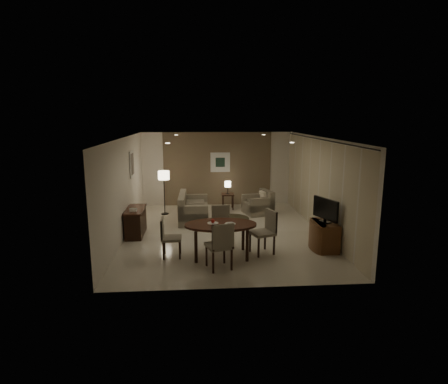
{
  "coord_description": "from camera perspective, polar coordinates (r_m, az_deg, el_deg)",
  "views": [
    {
      "loc": [
        -0.77,
        -10.21,
        3.29
      ],
      "look_at": [
        0.0,
        0.2,
        1.15
      ],
      "focal_mm": 30.0,
      "sensor_mm": 36.0,
      "label": 1
    }
  ],
  "objects": [
    {
      "name": "tv_cabinet",
      "position": [
        9.72,
        15.12,
        -6.43
      ],
      "size": [
        0.48,
        0.9,
        0.7
      ],
      "primitive_type": null,
      "color": "brown",
      "rests_on": "floor"
    },
    {
      "name": "floor_lamp",
      "position": [
        12.72,
        -9.09,
        -0.12
      ],
      "size": [
        0.37,
        0.37,
        1.48
      ],
      "primitive_type": null,
      "color": "#FFE5B7",
      "rests_on": "floor"
    },
    {
      "name": "room_shell",
      "position": [
        10.81,
        -0.08,
        1.25
      ],
      "size": [
        5.5,
        7.0,
        2.7
      ],
      "color": "beige",
      "rests_on": "ground"
    },
    {
      "name": "art_back_frame",
      "position": [
        13.8,
        -0.58,
        4.55
      ],
      "size": [
        0.72,
        0.03,
        0.72
      ],
      "primitive_type": "cube",
      "color": "silver",
      "rests_on": "wall_back"
    },
    {
      "name": "dining_table",
      "position": [
        8.92,
        -0.52,
        -7.33
      ],
      "size": [
        1.7,
        1.06,
        0.8
      ],
      "primitive_type": null,
      "color": "#4B2518",
      "rests_on": "floor"
    },
    {
      "name": "downlight_fl",
      "position": [
        12.04,
        -7.31,
        8.62
      ],
      "size": [
        0.1,
        0.1,
        0.01
      ],
      "primitive_type": "cylinder",
      "color": "white",
      "rests_on": "ceiling"
    },
    {
      "name": "chair_right",
      "position": [
        9.1,
        5.83,
        -6.14
      ],
      "size": [
        0.66,
        0.66,
        1.06
      ],
      "primitive_type": null,
      "rotation": [
        0.0,
        0.0,
        -1.22
      ],
      "color": "gray",
      "rests_on": "floor"
    },
    {
      "name": "sofa",
      "position": [
        11.98,
        -4.65,
        -2.29
      ],
      "size": [
        1.82,
        0.92,
        0.85
      ],
      "primitive_type": null,
      "rotation": [
        0.0,
        0.0,
        1.56
      ],
      "color": "gray",
      "rests_on": "floor"
    },
    {
      "name": "plate_b",
      "position": [
        8.77,
        0.94,
        -4.89
      ],
      "size": [
        0.26,
        0.26,
        0.02
      ],
      "primitive_type": "cylinder",
      "color": "white",
      "rests_on": "dining_table"
    },
    {
      "name": "armchair",
      "position": [
        12.73,
        5.16,
        -1.58
      ],
      "size": [
        1.05,
        1.08,
        0.8
      ],
      "primitive_type": null,
      "rotation": [
        0.0,
        0.0,
        -1.32
      ],
      "color": "gray",
      "rests_on": "floor"
    },
    {
      "name": "chair_left",
      "position": [
        8.95,
        -7.97,
        -6.91
      ],
      "size": [
        0.46,
        0.46,
        0.93
      ],
      "primitive_type": null,
      "rotation": [
        0.0,
        0.0,
        1.58
      ],
      "color": "gray",
      "rests_on": "floor"
    },
    {
      "name": "round_rug",
      "position": [
        12.19,
        1.08,
        -4.04
      ],
      "size": [
        1.18,
        1.18,
        0.01
      ],
      "primitive_type": "cylinder",
      "color": "#3B3521",
      "rests_on": "floor"
    },
    {
      "name": "downlight_fr",
      "position": [
        12.22,
        6.08,
        8.69
      ],
      "size": [
        0.1,
        0.1,
        0.01
      ],
      "primitive_type": "cylinder",
      "color": "white",
      "rests_on": "ceiling"
    },
    {
      "name": "downlight_nl",
      "position": [
        8.45,
        -8.57,
        7.36
      ],
      "size": [
        0.1,
        0.1,
        0.01
      ],
      "primitive_type": "cylinder",
      "color": "white",
      "rests_on": "ceiling"
    },
    {
      "name": "chair_far",
      "position": [
        9.57,
        -0.21,
        -5.3
      ],
      "size": [
        0.56,
        0.56,
        1.02
      ],
      "primitive_type": null,
      "rotation": [
        0.0,
        0.0,
        0.14
      ],
      "color": "gray",
      "rests_on": "floor"
    },
    {
      "name": "flat_tv",
      "position": [
        9.53,
        15.21,
        -2.6
      ],
      "size": [
        0.36,
        0.85,
        0.6
      ],
      "primitive_type": null,
      "rotation": [
        0.0,
        0.0,
        0.35
      ],
      "color": "black",
      "rests_on": "tv_cabinet"
    },
    {
      "name": "curtain_wall",
      "position": [
        10.95,
        14.21,
        0.87
      ],
      "size": [
        0.08,
        6.7,
        2.58
      ],
      "primitive_type": null,
      "color": "beige",
      "rests_on": "wall_right"
    },
    {
      "name": "napkin",
      "position": [
        8.76,
        0.94,
        -4.74
      ],
      "size": [
        0.12,
        0.08,
        0.03
      ],
      "primitive_type": "cube",
      "color": "white",
      "rests_on": "plate_b"
    },
    {
      "name": "telephone",
      "position": [
        10.36,
        -13.68,
        -2.65
      ],
      "size": [
        0.2,
        0.14,
        0.09
      ],
      "primitive_type": null,
      "color": "white",
      "rests_on": "console_desk"
    },
    {
      "name": "curtain_rod",
      "position": [
        10.79,
        14.56,
        7.77
      ],
      "size": [
        0.03,
        6.8,
        0.03
      ],
      "primitive_type": "cylinder",
      "rotation": [
        1.57,
        0.0,
        0.0
      ],
      "color": "black",
      "rests_on": "wall_right"
    },
    {
      "name": "plate_a",
      "position": [
        8.84,
        -1.71,
        -4.76
      ],
      "size": [
        0.26,
        0.26,
        0.02
      ],
      "primitive_type": "cylinder",
      "color": "white",
      "rests_on": "dining_table"
    },
    {
      "name": "taupe_accent",
      "position": [
        13.85,
        -1.0,
        3.53
      ],
      "size": [
        3.96,
        0.03,
        2.7
      ],
      "primitive_type": "cube",
      "color": "#706246",
      "rests_on": "wall_back"
    },
    {
      "name": "chair_near",
      "position": [
        8.2,
        -0.79,
        -8.08
      ],
      "size": [
        0.65,
        0.65,
        1.06
      ],
      "primitive_type": null,
      "rotation": [
        0.0,
        0.0,
        3.45
      ],
      "color": "gray",
      "rests_on": "floor"
    },
    {
      "name": "art_left_canvas",
      "position": [
        11.66,
        -13.79,
        4.16
      ],
      "size": [
        0.01,
        0.46,
        0.64
      ],
      "primitive_type": "cube",
      "color": "gray",
      "rests_on": "wall_left"
    },
    {
      "name": "art_back_canvas",
      "position": [
        13.78,
        -0.58,
        4.55
      ],
      "size": [
        0.34,
        0.01,
        0.34
      ],
      "primitive_type": "cube",
      "color": "#1C3225",
      "rests_on": "wall_back"
    },
    {
      "name": "fruit_apple",
      "position": [
        8.82,
        -1.71,
        -4.43
      ],
      "size": [
        0.09,
        0.09,
        0.09
      ],
      "primitive_type": "sphere",
      "color": "red",
      "rests_on": "plate_a"
    },
    {
      "name": "table_lamp",
      "position": [
        13.27,
        0.58,
        0.78
      ],
      "size": [
        0.22,
        0.22,
        0.5
      ],
      "primitive_type": null,
      "color": "#FFEAC1",
      "rests_on": "side_table"
    },
    {
      "name": "side_table",
      "position": [
        13.38,
        0.57,
        -1.43
      ],
      "size": [
        0.43,
        0.43,
        0.55
      ],
      "primitive_type": null,
      "color": "black",
      "rests_on": "floor"
    },
    {
      "name": "console_desk",
      "position": [
        10.75,
        -13.31,
        -4.46
      ],
      "size": [
        0.48,
        1.2,
        0.75
      ],
      "primitive_type": null,
      "color": "#4B2518",
      "rests_on": "floor"
    },
    {
      "name": "downlight_nr",
      "position": [
        8.7,
        10.3,
        7.42
      ],
      "size": [
        0.1,
        0.1,
        0.01
      ],
      "primitive_type": "cylinder",
      "color": "white",
      "rests_on": "ceiling"
    },
    {
      "name": "art_left_frame",
      "position": [
        11.66,
        -13.86,
        4.16
      ],
      "size": [
        0.03,
        0.6,
        0.8
      ],
      "primitive_type": "cube",
      "color": "silver",
      "rests_on": "wall_left"
    }
  ]
}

